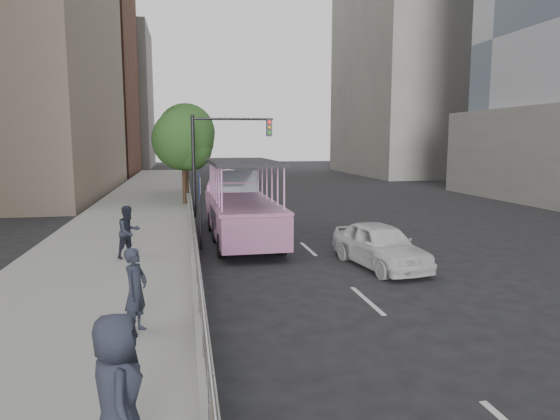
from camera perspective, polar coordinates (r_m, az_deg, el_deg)
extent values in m
plane|color=black|center=(14.23, 3.23, -8.04)|extent=(160.00, 160.00, 0.00)
cube|color=gray|center=(23.69, -16.50, -1.52)|extent=(5.50, 80.00, 0.30)
cube|color=#A6A5A0|center=(15.65, -9.77, -4.85)|extent=(0.24, 30.00, 0.36)
cylinder|color=#BBBAC0|center=(6.02, -7.90, -21.01)|extent=(0.07, 0.07, 0.70)
cylinder|color=#BBBAC0|center=(7.83, -8.68, -13.94)|extent=(0.07, 0.07, 0.70)
cylinder|color=#BBBAC0|center=(9.72, -9.14, -9.57)|extent=(0.07, 0.07, 0.70)
cylinder|color=#BBBAC0|center=(11.64, -9.44, -6.62)|extent=(0.07, 0.07, 0.70)
cylinder|color=#BBBAC0|center=(13.58, -9.65, -4.52)|extent=(0.07, 0.07, 0.70)
cylinder|color=#BBBAC0|center=(15.54, -9.81, -2.94)|extent=(0.07, 0.07, 0.70)
cylinder|color=#BBBAC0|center=(17.51, -9.94, -1.72)|extent=(0.07, 0.07, 0.70)
cylinder|color=#BBBAC0|center=(19.49, -10.03, -0.75)|extent=(0.07, 0.07, 0.70)
cylinder|color=#BBBAC0|center=(21.47, -10.11, 0.05)|extent=(0.07, 0.07, 0.70)
cylinder|color=#BBBAC0|center=(23.45, -10.18, 0.71)|extent=(0.07, 0.07, 0.70)
cylinder|color=#BBBAC0|center=(25.44, -10.24, 1.27)|extent=(0.07, 0.07, 0.70)
cylinder|color=#BBBAC0|center=(15.54, -9.81, -2.94)|extent=(0.06, 22.00, 0.06)
cylinder|color=#BBBAC0|center=(15.49, -9.84, -1.75)|extent=(0.06, 22.00, 0.06)
cylinder|color=black|center=(16.92, -6.59, -4.06)|extent=(0.33, 0.83, 0.82)
cylinder|color=black|center=(17.20, 0.13, -3.80)|extent=(0.33, 0.83, 0.82)
cylinder|color=black|center=(19.43, -7.25, -2.51)|extent=(0.33, 0.83, 0.82)
cylinder|color=black|center=(19.67, -1.38, -2.31)|extent=(0.33, 0.83, 0.82)
cylinder|color=black|center=(21.95, -7.76, -1.31)|extent=(0.33, 0.83, 0.82)
cylinder|color=black|center=(22.17, -2.55, -1.15)|extent=(0.33, 0.83, 0.82)
cube|color=#D688C5|center=(19.62, -4.38, -0.80)|extent=(2.39, 7.54, 1.14)
cube|color=#D688C5|center=(23.91, -5.71, 1.31)|extent=(2.27, 1.97, 1.43)
cylinder|color=#D688C5|center=(24.66, -5.90, 2.15)|extent=(2.16, 0.67, 2.15)
cube|color=#894F76|center=(15.82, -2.61, -2.91)|extent=(2.29, 0.35, 1.14)
cube|color=#894F76|center=(19.53, -4.40, 1.02)|extent=(2.50, 7.81, 0.11)
cube|color=#28272A|center=(19.04, -4.31, 5.49)|extent=(2.50, 6.08, 0.13)
cube|color=#98A9B4|center=(22.23, -5.32, 3.30)|extent=(2.11, 0.22, 0.96)
cube|color=#D688C5|center=(22.67, -5.42, 2.69)|extent=(2.03, 0.94, 0.46)
imported|color=silver|center=(15.86, 11.35, -3.93)|extent=(2.26, 4.29, 1.39)
imported|color=#242835|center=(9.89, -16.16, -8.82)|extent=(0.60, 0.70, 1.63)
imported|color=#242835|center=(16.15, -16.90, -2.39)|extent=(1.00, 0.99, 1.63)
imported|color=#242835|center=(5.97, -18.03, -19.44)|extent=(0.74, 0.98, 1.82)
cylinder|color=black|center=(18.08, -9.10, -0.58)|extent=(0.08, 0.08, 2.53)
cube|color=navy|center=(17.95, -9.18, 2.77)|extent=(0.05, 0.63, 0.91)
cube|color=silver|center=(17.96, -9.08, 2.77)|extent=(0.03, 0.40, 0.56)
cylinder|color=black|center=(25.81, -9.85, 4.91)|extent=(0.18, 0.18, 5.20)
cylinder|color=black|center=(25.91, -5.48, 10.32)|extent=(4.20, 0.12, 0.12)
cube|color=black|center=(26.14, -1.26, 9.34)|extent=(0.28, 0.22, 0.85)
sphere|color=red|center=(26.02, -1.21, 10.01)|extent=(0.16, 0.16, 0.16)
cylinder|color=#3A241A|center=(29.36, -10.90, 3.17)|extent=(0.22, 0.22, 3.08)
sphere|color=#244E1F|center=(29.27, -11.02, 7.89)|extent=(3.52, 3.52, 3.52)
sphere|color=#244E1F|center=(28.97, -10.20, 6.83)|extent=(2.42, 2.42, 2.42)
cylinder|color=#3A241A|center=(35.34, -10.58, 4.28)|extent=(0.22, 0.22, 3.47)
sphere|color=#244E1F|center=(35.27, -10.70, 8.71)|extent=(3.97, 3.97, 3.97)
sphere|color=#244E1F|center=(34.97, -10.01, 7.72)|extent=(2.73, 2.73, 2.73)
cube|color=brown|center=(63.65, -24.95, 15.44)|extent=(18.00, 16.00, 26.00)
cube|color=gray|center=(63.73, 17.79, 18.52)|extent=(20.00, 20.00, 32.00)
cube|color=gray|center=(78.53, -20.50, 11.91)|extent=(16.00, 14.00, 20.00)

